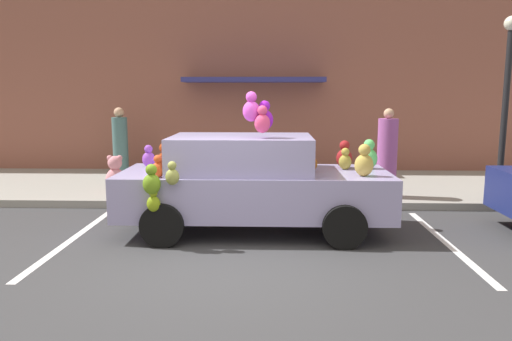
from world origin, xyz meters
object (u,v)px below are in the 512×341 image
(plush_covered_car, at_px, (251,182))
(street_lamp_post, at_px, (507,87))
(pedestrian_walking_past, at_px, (387,157))
(teddy_bear_on_sidewalk, at_px, (115,175))
(pedestrian_near_shopfront, at_px, (120,144))

(plush_covered_car, bearing_deg, street_lamp_post, 22.37)
(pedestrian_walking_past, bearing_deg, street_lamp_post, -1.50)
(teddy_bear_on_sidewalk, xyz_separation_m, pedestrian_walking_past, (5.56, -0.25, 0.45))
(teddy_bear_on_sidewalk, distance_m, pedestrian_near_shopfront, 2.37)
(street_lamp_post, relative_size, pedestrian_near_shopfront, 2.05)
(pedestrian_near_shopfront, bearing_deg, pedestrian_walking_past, -22.24)
(teddy_bear_on_sidewalk, height_order, pedestrian_near_shopfront, pedestrian_near_shopfront)
(street_lamp_post, distance_m, pedestrian_near_shopfront, 8.84)
(plush_covered_car, bearing_deg, teddy_bear_on_sidewalk, 142.04)
(street_lamp_post, bearing_deg, teddy_bear_on_sidewalk, 177.71)
(plush_covered_car, xyz_separation_m, street_lamp_post, (4.82, 1.98, 1.51))
(street_lamp_post, xyz_separation_m, pedestrian_near_shopfront, (-8.34, 2.57, -1.38))
(teddy_bear_on_sidewalk, distance_m, pedestrian_walking_past, 5.58)
(street_lamp_post, bearing_deg, plush_covered_car, -157.63)
(pedestrian_near_shopfront, distance_m, pedestrian_walking_past, 6.63)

